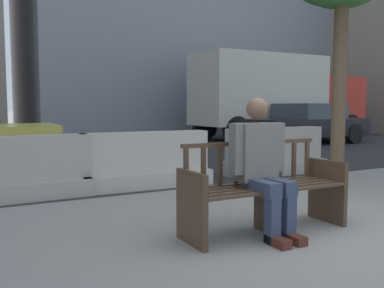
{
  "coord_description": "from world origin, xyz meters",
  "views": [
    {
      "loc": [
        -3.19,
        -2.89,
        1.23
      ],
      "look_at": [
        -0.59,
        1.87,
        0.75
      ],
      "focal_mm": 40.0,
      "sensor_mm": 36.0,
      "label": 1
    }
  ],
  "objects_px": {
    "jersey_barrier_centre": "(145,164)",
    "jersey_barrier_left": "(12,174)",
    "street_bench": "(264,192)",
    "seated_person": "(261,163)",
    "delivery_truck": "(276,94)",
    "jersey_barrier_right": "(275,155)",
    "car_sedan_mid": "(306,124)"
  },
  "relations": [
    {
      "from": "jersey_barrier_right",
      "to": "seated_person",
      "type": "bearing_deg",
      "value": -131.6
    },
    {
      "from": "jersey_barrier_centre",
      "to": "car_sedan_mid",
      "type": "distance_m",
      "value": 8.79
    },
    {
      "from": "street_bench",
      "to": "seated_person",
      "type": "distance_m",
      "value": 0.31
    },
    {
      "from": "jersey_barrier_centre",
      "to": "jersey_barrier_right",
      "type": "xyz_separation_m",
      "value": [
        2.56,
        0.04,
        0.0
      ]
    },
    {
      "from": "jersey_barrier_centre",
      "to": "jersey_barrier_left",
      "type": "distance_m",
      "value": 1.89
    },
    {
      "from": "seated_person",
      "to": "jersey_barrier_right",
      "type": "distance_m",
      "value": 3.82
    },
    {
      "from": "street_bench",
      "to": "delivery_truck",
      "type": "relative_size",
      "value": 0.25
    },
    {
      "from": "street_bench",
      "to": "jersey_barrier_left",
      "type": "xyz_separation_m",
      "value": [
        -2.01,
        2.73,
        -0.06
      ]
    },
    {
      "from": "street_bench",
      "to": "seated_person",
      "type": "height_order",
      "value": "seated_person"
    },
    {
      "from": "jersey_barrier_centre",
      "to": "jersey_barrier_left",
      "type": "relative_size",
      "value": 1.01
    },
    {
      "from": "jersey_barrier_centre",
      "to": "jersey_barrier_left",
      "type": "height_order",
      "value": "same"
    },
    {
      "from": "jersey_barrier_left",
      "to": "seated_person",
      "type": "bearing_deg",
      "value": -55.34
    },
    {
      "from": "jersey_barrier_centre",
      "to": "seated_person",
      "type": "bearing_deg",
      "value": -89.24
    },
    {
      "from": "seated_person",
      "to": "jersey_barrier_left",
      "type": "bearing_deg",
      "value": 124.66
    },
    {
      "from": "jersey_barrier_centre",
      "to": "car_sedan_mid",
      "type": "height_order",
      "value": "car_sedan_mid"
    },
    {
      "from": "jersey_barrier_left",
      "to": "car_sedan_mid",
      "type": "relative_size",
      "value": 0.46
    },
    {
      "from": "street_bench",
      "to": "car_sedan_mid",
      "type": "height_order",
      "value": "car_sedan_mid"
    },
    {
      "from": "jersey_barrier_centre",
      "to": "delivery_truck",
      "type": "xyz_separation_m",
      "value": [
        7.96,
        6.55,
        1.35
      ]
    },
    {
      "from": "delivery_truck",
      "to": "jersey_barrier_right",
      "type": "bearing_deg",
      "value": -129.64
    },
    {
      "from": "delivery_truck",
      "to": "jersey_barrier_left",
      "type": "bearing_deg",
      "value": -146.31
    },
    {
      "from": "seated_person",
      "to": "delivery_truck",
      "type": "relative_size",
      "value": 0.19
    },
    {
      "from": "jersey_barrier_right",
      "to": "street_bench",
      "type": "bearing_deg",
      "value": -131.26
    },
    {
      "from": "seated_person",
      "to": "jersey_barrier_left",
      "type": "xyz_separation_m",
      "value": [
        -1.93,
        2.79,
        -0.35
      ]
    },
    {
      "from": "jersey_barrier_centre",
      "to": "jersey_barrier_right",
      "type": "bearing_deg",
      "value": 0.93
    },
    {
      "from": "seated_person",
      "to": "jersey_barrier_left",
      "type": "height_order",
      "value": "seated_person"
    },
    {
      "from": "street_bench",
      "to": "jersey_barrier_left",
      "type": "bearing_deg",
      "value": 126.31
    },
    {
      "from": "jersey_barrier_right",
      "to": "car_sedan_mid",
      "type": "height_order",
      "value": "car_sedan_mid"
    },
    {
      "from": "seated_person",
      "to": "delivery_truck",
      "type": "distance_m",
      "value": 12.3
    },
    {
      "from": "jersey_barrier_left",
      "to": "delivery_truck",
      "type": "relative_size",
      "value": 0.3
    },
    {
      "from": "seated_person",
      "to": "jersey_barrier_left",
      "type": "relative_size",
      "value": 0.65
    },
    {
      "from": "jersey_barrier_right",
      "to": "car_sedan_mid",
      "type": "distance_m",
      "value": 6.69
    },
    {
      "from": "seated_person",
      "to": "car_sedan_mid",
      "type": "xyz_separation_m",
      "value": [
        7.51,
        7.3,
        -0.04
      ]
    }
  ]
}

